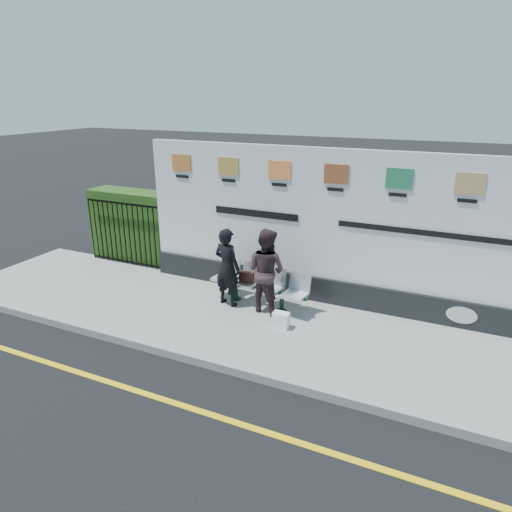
{
  "coord_description": "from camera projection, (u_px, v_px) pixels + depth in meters",
  "views": [
    {
      "loc": [
        2.61,
        -4.3,
        4.05
      ],
      "look_at": [
        -0.64,
        2.79,
        1.25
      ],
      "focal_mm": 32.0,
      "sensor_mm": 36.0,
      "label": 1
    }
  ],
  "objects": [
    {
      "name": "carrier_bag_white",
      "position": [
        281.0,
        320.0,
        8.06
      ],
      "size": [
        0.29,
        0.17,
        0.29
      ],
      "primitive_type": "cube",
      "color": "white",
      "rests_on": "pavement"
    },
    {
      "name": "hedge",
      "position": [
        136.0,
        225.0,
        11.21
      ],
      "size": [
        2.35,
        0.7,
        1.7
      ],
      "primitive_type": "cube",
      "color": "#284A16",
      "rests_on": "pavement"
    },
    {
      "name": "pavement",
      "position": [
        282.0,
        328.0,
        8.19
      ],
      "size": [
        14.0,
        3.0,
        0.12
      ],
      "primitive_type": "cube",
      "color": "gray",
      "rests_on": "ground"
    },
    {
      "name": "ground",
      "position": [
        212.0,
        415.0,
        6.07
      ],
      "size": [
        80.0,
        80.0,
        0.0
      ],
      "primitive_type": "plane",
      "color": "black"
    },
    {
      "name": "woman_left",
      "position": [
        227.0,
        267.0,
        8.74
      ],
      "size": [
        0.63,
        0.48,
        1.55
      ],
      "primitive_type": "imported",
      "rotation": [
        0.0,
        0.0,
        2.94
      ],
      "color": "black",
      "rests_on": "pavement"
    },
    {
      "name": "yellow_line",
      "position": [
        212.0,
        415.0,
        6.07
      ],
      "size": [
        14.0,
        0.1,
        0.01
      ],
      "primitive_type": "cube",
      "color": "yellow",
      "rests_on": "ground"
    },
    {
      "name": "railing",
      "position": [
        125.0,
        233.0,
        10.86
      ],
      "size": [
        2.05,
        0.06,
        1.54
      ],
      "primitive_type": null,
      "color": "black",
      "rests_on": "pavement"
    },
    {
      "name": "woman_right",
      "position": [
        266.0,
        271.0,
        8.48
      ],
      "size": [
        0.9,
        0.77,
        1.62
      ],
      "primitive_type": "imported",
      "rotation": [
        0.0,
        0.0,
        2.92
      ],
      "color": "#362328",
      "rests_on": "pavement"
    },
    {
      "name": "billboard",
      "position": [
        333.0,
        239.0,
        8.69
      ],
      "size": [
        8.0,
        0.3,
        3.0
      ],
      "color": "black",
      "rests_on": "pavement"
    },
    {
      "name": "kerb",
      "position": [
        245.0,
        372.0,
        6.9
      ],
      "size": [
        14.0,
        0.18,
        0.14
      ],
      "primitive_type": "cube",
      "color": "gray",
      "rests_on": "ground"
    },
    {
      "name": "bench",
      "position": [
        258.0,
        295.0,
        8.87
      ],
      "size": [
        2.05,
        0.76,
        0.43
      ],
      "primitive_type": null,
      "rotation": [
        0.0,
        0.0,
        -0.12
      ],
      "color": "silver",
      "rests_on": "pavement"
    },
    {
      "name": "handbag_brown",
      "position": [
        247.0,
        277.0,
        8.89
      ],
      "size": [
        0.28,
        0.12,
        0.22
      ],
      "primitive_type": "cube",
      "rotation": [
        0.0,
        0.0,
        0.01
      ],
      "color": "#33170E",
      "rests_on": "bench"
    }
  ]
}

